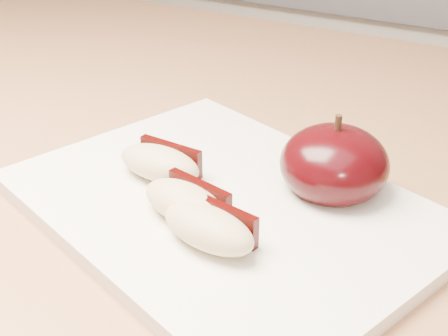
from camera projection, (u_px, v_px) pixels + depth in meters
The scene contains 6 objects.
back_cabinet at pixel (447, 199), 1.25m from camera, with size 2.40×0.62×0.94m.
cutting_board at pixel (224, 206), 0.43m from camera, with size 0.29×0.21×0.01m, color white.
apple_half at pixel (334, 164), 0.44m from camera, with size 0.10×0.10×0.06m.
apple_wedge_a at pixel (161, 163), 0.45m from camera, with size 0.07×0.04×0.02m.
apple_wedge_b at pixel (187, 202), 0.41m from camera, with size 0.07×0.05×0.02m.
apple_wedge_c at pixel (210, 227), 0.38m from camera, with size 0.07×0.04×0.02m.
Camera 1 is at (0.12, 0.05, 1.14)m, focal length 50.00 mm.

